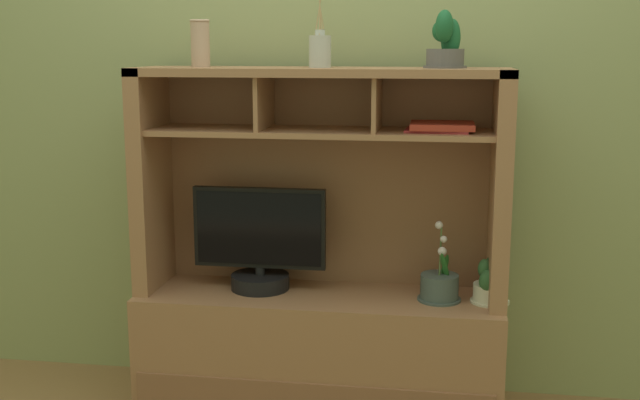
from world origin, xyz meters
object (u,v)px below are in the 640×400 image
at_px(potted_fern, 490,284).
at_px(magazine_stack_left, 441,127).
at_px(media_console, 320,308).
at_px(tv_monitor, 260,247).
at_px(potted_succulent, 446,45).
at_px(ceramic_vase, 200,43).
at_px(potted_orchid, 440,286).
at_px(diffuser_bottle, 320,50).

relative_size(potted_fern, magazine_stack_left, 0.69).
height_order(media_console, tv_monitor, media_console).
distance_m(potted_succulent, ceramic_vase, 0.88).
bearing_deg(magazine_stack_left, tv_monitor, 179.91).
height_order(media_console, potted_fern, media_console).
xyz_separation_m(potted_orchid, magazine_stack_left, (-0.01, 0.03, 0.58)).
xyz_separation_m(potted_fern, potted_succulent, (-0.18, 0.03, 0.84)).
bearing_deg(potted_succulent, ceramic_vase, -179.17).
xyz_separation_m(potted_succulent, ceramic_vase, (-0.88, -0.01, 0.01)).
bearing_deg(media_console, potted_succulent, 0.28).
bearing_deg(ceramic_vase, media_console, 1.38).
height_order(potted_succulent, ceramic_vase, potted_succulent).
bearing_deg(potted_fern, magazine_stack_left, 171.46).
relative_size(tv_monitor, potted_orchid, 1.72).
xyz_separation_m(media_console, potted_fern, (0.62, -0.03, 0.14)).
bearing_deg(potted_succulent, potted_fern, -10.46).
xyz_separation_m(tv_monitor, diffuser_bottle, (0.23, -0.01, 0.73)).
relative_size(potted_succulent, ceramic_vase, 1.17).
xyz_separation_m(potted_fern, magazine_stack_left, (-0.19, 0.03, 0.56)).
bearing_deg(potted_succulent, potted_orchid, -85.37).
xyz_separation_m(tv_monitor, potted_orchid, (0.67, -0.03, -0.11)).
xyz_separation_m(magazine_stack_left, ceramic_vase, (-0.87, -0.01, 0.29)).
xyz_separation_m(magazine_stack_left, potted_succulent, (0.01, 0.00, 0.28)).
relative_size(diffuser_bottle, potted_succulent, 1.66).
height_order(potted_fern, magazine_stack_left, magazine_stack_left).
bearing_deg(potted_succulent, tv_monitor, -179.67).
height_order(potted_fern, ceramic_vase, ceramic_vase).
relative_size(media_console, potted_succulent, 6.83).
relative_size(tv_monitor, potted_succulent, 2.54).
xyz_separation_m(tv_monitor, magazine_stack_left, (0.66, -0.00, 0.46)).
bearing_deg(potted_orchid, potted_succulent, 94.63).
height_order(diffuser_bottle, ceramic_vase, diffuser_bottle).
xyz_separation_m(potted_orchid, ceramic_vase, (-0.88, 0.02, 0.86)).
relative_size(media_console, magazine_stack_left, 5.57).
bearing_deg(media_console, ceramic_vase, -178.62).
relative_size(media_console, tv_monitor, 2.69).
xyz_separation_m(potted_fern, diffuser_bottle, (-0.62, 0.02, 0.82)).
bearing_deg(ceramic_vase, potted_orchid, -1.62).
bearing_deg(potted_orchid, magazine_stack_left, 110.82).
xyz_separation_m(media_console, ceramic_vase, (-0.44, -0.01, 0.98)).
height_order(potted_orchid, potted_fern, potted_orchid).
relative_size(media_console, potted_orchid, 4.63).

